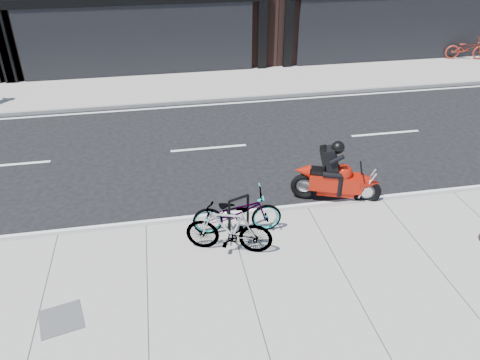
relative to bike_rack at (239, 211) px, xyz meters
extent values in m
plane|color=black|center=(-0.12, 2.60, -0.68)|extent=(120.00, 120.00, 0.00)
cube|color=gray|center=(-0.12, -2.40, -0.61)|extent=(60.00, 6.00, 0.13)
cube|color=gray|center=(-0.12, 10.35, -0.61)|extent=(60.00, 3.50, 0.13)
cylinder|color=black|center=(-0.23, -0.09, -0.10)|extent=(0.06, 0.06, 0.90)
cylinder|color=black|center=(0.23, 0.09, -0.10)|extent=(0.06, 0.06, 0.90)
cylinder|color=black|center=(0.00, 0.00, 0.35)|extent=(0.49, 0.24, 0.06)
imported|color=gray|center=(-0.03, 0.00, -0.01)|extent=(2.08, 0.85, 1.07)
imported|color=gray|center=(-0.33, -0.64, 0.02)|extent=(1.97, 1.10, 1.14)
torus|color=black|center=(3.45, 0.72, -0.32)|extent=(0.74, 0.40, 0.73)
torus|color=black|center=(1.98, 1.27, -0.32)|extent=(0.74, 0.40, 0.73)
cube|color=#991307|center=(2.70, 1.00, -0.10)|extent=(1.39, 0.86, 0.42)
cone|color=#991307|center=(3.49, 0.70, -0.04)|extent=(0.64, 0.63, 0.49)
sphere|color=#991307|center=(2.86, 0.94, 0.19)|extent=(0.44, 0.44, 0.44)
cube|color=black|center=(2.39, 1.12, 0.16)|extent=(0.68, 0.50, 0.13)
cylinder|color=silver|center=(2.20, 1.40, -0.35)|extent=(0.61, 0.31, 0.10)
cube|color=black|center=(2.54, 1.06, 0.54)|extent=(0.55, 0.53, 0.65)
cube|color=black|center=(2.37, 1.12, 0.63)|extent=(0.36, 0.40, 0.45)
sphere|color=black|center=(2.66, 1.02, 0.87)|extent=(0.32, 0.32, 0.32)
imported|color=maroon|center=(13.31, 11.60, -0.04)|extent=(2.06, 1.16, 1.03)
cube|color=#464648|center=(-3.69, -2.05, -0.54)|extent=(0.91, 0.91, 0.02)
camera|label=1|loc=(-1.57, -8.60, 6.04)|focal=35.00mm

